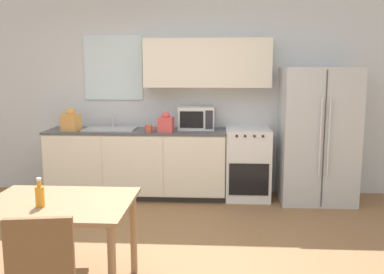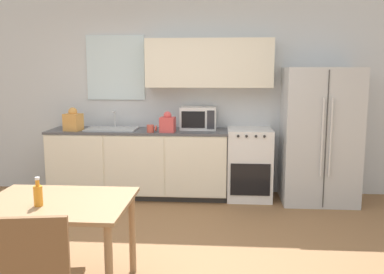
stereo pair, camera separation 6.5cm
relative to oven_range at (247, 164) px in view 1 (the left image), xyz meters
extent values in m
plane|color=olive|center=(-1.01, -2.01, -0.47)|extent=(12.00, 12.00, 0.00)
cube|color=silver|center=(-1.01, 0.33, 0.88)|extent=(12.00, 0.06, 2.70)
cube|color=silver|center=(-1.84, 0.29, 1.26)|extent=(0.80, 0.04, 0.88)
cube|color=silver|center=(-0.54, 0.14, 1.32)|extent=(1.67, 0.32, 0.63)
cube|color=#333333|center=(-1.48, 0.02, -0.43)|extent=(2.36, 0.55, 0.08)
cube|color=silver|center=(-1.48, -0.01, 0.01)|extent=(2.36, 0.61, 0.80)
cube|color=silver|center=(-2.27, -0.32, 0.01)|extent=(0.77, 0.01, 0.78)
cube|color=silver|center=(-1.48, -0.32, 0.01)|extent=(0.77, 0.01, 0.78)
cube|color=silver|center=(-0.69, -0.32, 0.01)|extent=(0.77, 0.01, 0.78)
cube|color=#4C4C51|center=(-1.48, -0.01, 0.43)|extent=(2.38, 0.63, 0.03)
cube|color=white|center=(0.00, 0.00, 0.00)|extent=(0.58, 0.59, 0.94)
cube|color=black|center=(0.00, -0.30, -0.14)|extent=(0.50, 0.01, 0.41)
cylinder|color=#262626|center=(-0.16, -0.30, 0.42)|extent=(0.03, 0.02, 0.03)
cylinder|color=#262626|center=(-0.06, -0.30, 0.42)|extent=(0.03, 0.02, 0.03)
cylinder|color=#262626|center=(0.06, -0.30, 0.42)|extent=(0.03, 0.02, 0.03)
cylinder|color=#262626|center=(0.16, -0.30, 0.42)|extent=(0.03, 0.02, 0.03)
cube|color=silver|center=(0.88, -0.06, 0.40)|extent=(0.93, 0.71, 1.73)
cube|color=#3F3F3F|center=(0.88, -0.42, 0.40)|extent=(0.01, 0.01, 1.67)
cylinder|color=silver|center=(0.83, -0.45, 0.43)|extent=(0.02, 0.02, 0.95)
cylinder|color=silver|center=(0.93, -0.45, 0.43)|extent=(0.02, 0.02, 0.95)
cube|color=#B7BABC|center=(-1.84, -0.01, 0.45)|extent=(0.67, 0.43, 0.02)
cylinder|color=silver|center=(-1.84, 0.16, 0.57)|extent=(0.02, 0.02, 0.22)
cylinder|color=silver|center=(-1.84, 0.09, 0.67)|extent=(0.02, 0.14, 0.02)
cube|color=silver|center=(-0.68, 0.11, 0.59)|extent=(0.48, 0.32, 0.30)
cube|color=black|center=(-0.74, -0.06, 0.59)|extent=(0.31, 0.01, 0.22)
cube|color=#2D2D33|center=(-0.51, -0.06, 0.59)|extent=(0.10, 0.01, 0.24)
cylinder|color=#BF4C3F|center=(-1.28, -0.23, 0.49)|extent=(0.09, 0.09, 0.10)
torus|color=#BF4C3F|center=(-1.21, -0.23, 0.50)|extent=(0.02, 0.08, 0.08)
cube|color=#DB994C|center=(-2.32, -0.14, 0.55)|extent=(0.25, 0.23, 0.22)
sphere|color=#DB994C|center=(-2.32, -0.14, 0.69)|extent=(0.14, 0.14, 0.12)
cube|color=#D14C4C|center=(-1.06, -0.19, 0.54)|extent=(0.20, 0.18, 0.19)
sphere|color=#D14C4C|center=(-1.06, -0.19, 0.66)|extent=(0.11, 0.11, 0.10)
cube|color=#997551|center=(-1.59, -2.57, 0.25)|extent=(1.10, 0.86, 0.03)
cylinder|color=#997551|center=(-1.10, -2.94, -0.12)|extent=(0.06, 0.06, 0.70)
cylinder|color=#997551|center=(-2.08, -2.20, -0.12)|extent=(0.06, 0.06, 0.70)
cylinder|color=#997551|center=(-1.10, -2.20, -0.12)|extent=(0.06, 0.06, 0.70)
cube|color=brown|center=(-1.36, -3.46, 0.22)|extent=(0.37, 0.09, 0.48)
cylinder|color=orange|center=(-1.68, -2.69, 0.34)|extent=(0.07, 0.07, 0.15)
cylinder|color=orange|center=(-1.68, -2.69, 0.44)|extent=(0.03, 0.03, 0.05)
cylinder|color=white|center=(-1.68, -2.69, 0.47)|extent=(0.03, 0.03, 0.02)
camera|label=1|loc=(-0.41, -5.59, 1.25)|focal=40.00mm
camera|label=2|loc=(-0.35, -5.58, 1.25)|focal=40.00mm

